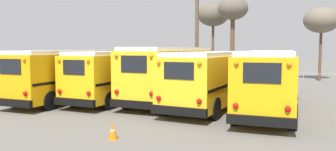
{
  "coord_description": "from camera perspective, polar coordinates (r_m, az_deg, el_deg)",
  "views": [
    {
      "loc": [
        7.43,
        -17.25,
        3.16
      ],
      "look_at": [
        0.0,
        0.38,
        1.57
      ],
      "focal_mm": 35.0,
      "sensor_mm": 36.0,
      "label": 1
    }
  ],
  "objects": [
    {
      "name": "ground_plane",
      "position": [
        19.05,
        -0.44,
        -4.79
      ],
      "size": [
        160.0,
        160.0,
        0.0
      ],
      "primitive_type": "plane",
      "color": "#66635E"
    },
    {
      "name": "school_bus_0",
      "position": [
        21.16,
        -15.79,
        0.51
      ],
      "size": [
        2.71,
        10.1,
        3.04
      ],
      "color": "#E5A00C",
      "rests_on": "ground"
    },
    {
      "name": "school_bus_1",
      "position": [
        21.02,
        -6.59,
        0.55
      ],
      "size": [
        2.7,
        10.94,
        2.98
      ],
      "color": "yellow",
      "rests_on": "ground"
    },
    {
      "name": "school_bus_2",
      "position": [
        19.63,
        0.55,
        0.64
      ],
      "size": [
        2.64,
        9.5,
        3.23
      ],
      "color": "yellow",
      "rests_on": "ground"
    },
    {
      "name": "school_bus_3",
      "position": [
        18.54,
        8.57,
        -0.02
      ],
      "size": [
        3.14,
        10.8,
        2.97
      ],
      "color": "yellow",
      "rests_on": "ground"
    },
    {
      "name": "school_bus_4",
      "position": [
        17.44,
        17.28,
        -0.38
      ],
      "size": [
        2.95,
        10.72,
        3.04
      ],
      "color": "#EAAA0F",
      "rests_on": "ground"
    },
    {
      "name": "utility_pole",
      "position": [
        29.35,
        5.05,
        7.3
      ],
      "size": [
        1.8,
        0.33,
        8.71
      ],
      "color": "brown",
      "rests_on": "ground"
    },
    {
      "name": "bare_tree_0",
      "position": [
        32.83,
        11.24,
        10.98
      ],
      "size": [
        2.9,
        2.9,
        8.08
      ],
      "color": "brown",
      "rests_on": "ground"
    },
    {
      "name": "bare_tree_1",
      "position": [
        35.17,
        25.18,
        8.68
      ],
      "size": [
        3.31,
        3.31,
        7.12
      ],
      "color": "brown",
      "rests_on": "ground"
    },
    {
      "name": "bare_tree_2",
      "position": [
        35.74,
        7.88,
        10.38
      ],
      "size": [
        3.33,
        3.33,
        8.0
      ],
      "color": "brown",
      "rests_on": "ground"
    },
    {
      "name": "fence_line",
      "position": [
        26.0,
        6.17,
        -0.07
      ],
      "size": [
        19.58,
        0.06,
        1.42
      ],
      "color": "#939399",
      "rests_on": "ground"
    },
    {
      "name": "traffic_cone",
      "position": [
        11.68,
        -9.6,
        -9.53
      ],
      "size": [
        0.36,
        0.36,
        0.58
      ],
      "color": "orange",
      "rests_on": "ground"
    }
  ]
}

